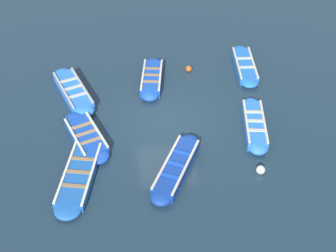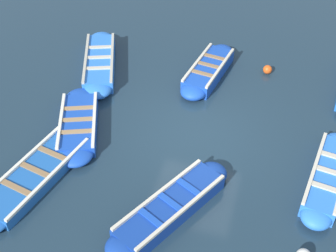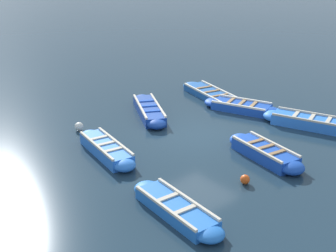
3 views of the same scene
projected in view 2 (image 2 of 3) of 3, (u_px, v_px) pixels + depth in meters
The scene contains 8 objects.
ground_plane at pixel (198, 135), 12.70m from camera, with size 120.00×120.00×0.00m, color #1C303F.
boat_broadside at pixel (36, 174), 11.42m from camera, with size 4.13×1.83×0.35m.
boat_near_quay at pixel (208, 71), 14.67m from camera, with size 3.27×1.32×0.47m.
boat_mid_row at pixel (78, 124), 12.79m from camera, with size 3.37×1.98×0.39m.
boat_alongside at pixel (170, 208), 10.58m from camera, with size 3.59×2.40×0.44m.
boat_end_of_row at pixel (327, 177), 11.28m from camera, with size 3.43×1.25×0.46m.
boat_inner_gap at pixel (100, 63), 15.01m from camera, with size 3.80×2.03×0.46m.
buoy_orange_near at pixel (267, 69), 14.83m from camera, with size 0.28×0.28×0.28m, color #E05119.
Camera 2 is at (-9.26, -1.75, 8.55)m, focal length 50.00 mm.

